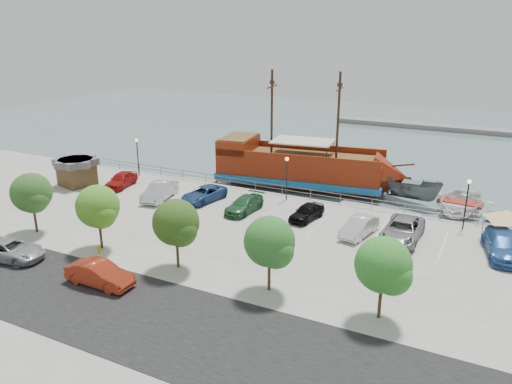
% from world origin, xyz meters
% --- Properties ---
extents(ground, '(160.00, 160.00, 0.00)m').
position_xyz_m(ground, '(0.00, 0.00, -1.00)').
color(ground, slate).
extents(land_slab, '(100.00, 58.00, 1.20)m').
position_xyz_m(land_slab, '(0.00, -21.00, -0.60)').
color(land_slab, gray).
rests_on(land_slab, ground).
extents(street, '(100.00, 8.00, 0.04)m').
position_xyz_m(street, '(0.00, -16.00, 0.01)').
color(street, black).
rests_on(street, land_slab).
extents(sidewalk, '(100.00, 4.00, 0.05)m').
position_xyz_m(sidewalk, '(0.00, -10.00, 0.01)').
color(sidewalk, gray).
rests_on(sidewalk, land_slab).
extents(seawall_railing, '(50.00, 0.06, 1.00)m').
position_xyz_m(seawall_railing, '(0.00, 7.80, 0.53)').
color(seawall_railing, slate).
rests_on(seawall_railing, land_slab).
extents(far_shore, '(40.00, 3.00, 0.80)m').
position_xyz_m(far_shore, '(10.00, 55.00, -0.60)').
color(far_shore, gray).
rests_on(far_shore, ground).
extents(pirate_ship, '(21.23, 8.31, 13.23)m').
position_xyz_m(pirate_ship, '(-0.04, 14.02, 1.22)').
color(pirate_ship, maroon).
rests_on(pirate_ship, ground).
extents(patrol_boat, '(6.80, 4.15, 2.47)m').
position_xyz_m(patrol_boat, '(10.44, 13.95, 0.23)').
color(patrol_boat, '#575F63').
rests_on(patrol_boat, ground).
extents(speedboat, '(6.29, 8.26, 1.60)m').
position_xyz_m(speedboat, '(15.15, 13.06, -0.20)').
color(speedboat, white).
rests_on(speedboat, ground).
extents(dock_west, '(7.62, 4.89, 0.42)m').
position_xyz_m(dock_west, '(-13.78, 9.20, -0.79)').
color(dock_west, gray).
rests_on(dock_west, ground).
extents(dock_mid, '(7.95, 3.06, 0.44)m').
position_xyz_m(dock_mid, '(8.26, 9.20, -0.78)').
color(dock_mid, '#979692').
rests_on(dock_mid, ground).
extents(dock_east, '(7.14, 3.98, 0.39)m').
position_xyz_m(dock_east, '(16.96, 9.20, -0.80)').
color(dock_east, '#69635E').
rests_on(dock_east, ground).
extents(shed, '(4.15, 4.15, 2.84)m').
position_xyz_m(shed, '(-21.71, 1.03, 1.51)').
color(shed, brown).
rests_on(shed, land_slab).
extents(canopy_tent, '(4.92, 4.92, 3.12)m').
position_xyz_m(canopy_tent, '(19.02, 4.79, 2.71)').
color(canopy_tent, slate).
rests_on(canopy_tent, land_slab).
extents(street_van, '(5.46, 3.18, 1.43)m').
position_xyz_m(street_van, '(-12.57, -14.32, 0.71)').
color(street_van, '#9E9FA0').
rests_on(street_van, street).
extents(street_sedan, '(4.71, 1.68, 1.55)m').
position_xyz_m(street_sedan, '(-4.10, -14.29, 0.77)').
color(street_sedan, '#AB2E18').
rests_on(street_sedan, street).
extents(fire_hydrant, '(0.24, 0.24, 0.68)m').
position_xyz_m(fire_hydrant, '(-7.51, -10.80, 0.37)').
color(fire_hydrant, '#C39C0C').
rests_on(fire_hydrant, sidewalk).
extents(lamp_post_left, '(0.36, 0.36, 4.28)m').
position_xyz_m(lamp_post_left, '(-18.00, 6.50, 2.94)').
color(lamp_post_left, black).
rests_on(lamp_post_left, land_slab).
extents(lamp_post_mid, '(0.36, 0.36, 4.28)m').
position_xyz_m(lamp_post_mid, '(0.00, 6.50, 2.94)').
color(lamp_post_mid, black).
rests_on(lamp_post_mid, land_slab).
extents(lamp_post_right, '(0.36, 0.36, 4.28)m').
position_xyz_m(lamp_post_right, '(16.00, 6.50, 2.94)').
color(lamp_post_right, black).
rests_on(lamp_post_right, land_slab).
extents(tree_b, '(3.30, 3.20, 5.00)m').
position_xyz_m(tree_b, '(-14.85, -10.07, 3.30)').
color(tree_b, '#473321').
rests_on(tree_b, sidewalk).
extents(tree_c, '(3.30, 3.20, 5.00)m').
position_xyz_m(tree_c, '(-7.85, -10.07, 3.30)').
color(tree_c, '#473321').
rests_on(tree_c, sidewalk).
extents(tree_d, '(3.30, 3.20, 5.00)m').
position_xyz_m(tree_d, '(-0.85, -10.07, 3.30)').
color(tree_d, '#473321').
rests_on(tree_d, sidewalk).
extents(tree_e, '(3.30, 3.20, 5.00)m').
position_xyz_m(tree_e, '(6.15, -10.07, 3.30)').
color(tree_e, '#473321').
rests_on(tree_e, sidewalk).
extents(tree_f, '(3.30, 3.20, 5.00)m').
position_xyz_m(tree_f, '(13.15, -10.07, 3.30)').
color(tree_f, '#473321').
rests_on(tree_f, sidewalk).
extents(parked_car_a, '(2.68, 4.81, 1.55)m').
position_xyz_m(parked_car_a, '(-17.09, 2.59, 0.77)').
color(parked_car_a, '#99110E').
rests_on(parked_car_a, land_slab).
extents(parked_car_b, '(2.67, 5.33, 1.68)m').
position_xyz_m(parked_car_b, '(-11.07, 1.21, 0.84)').
color(parked_car_b, '#B5B7BB').
rests_on(parked_car_b, land_slab).
extents(parked_car_c, '(3.10, 5.33, 1.40)m').
position_xyz_m(parked_car_c, '(-6.96, 2.67, 0.70)').
color(parked_car_c, navy).
rests_on(parked_car_c, land_slab).
extents(parked_car_d, '(2.22, 4.87, 1.38)m').
position_xyz_m(parked_car_d, '(-2.10, 1.82, 0.69)').
color(parked_car_d, '#285B35').
rests_on(parked_car_d, land_slab).
extents(parked_car_e, '(2.29, 4.31, 1.40)m').
position_xyz_m(parked_car_e, '(3.64, 2.59, 0.70)').
color(parked_car_e, black).
rests_on(parked_car_e, land_slab).
extents(parked_car_f, '(2.33, 4.71, 1.48)m').
position_xyz_m(parked_car_f, '(8.65, 1.27, 0.74)').
color(parked_car_f, white).
rests_on(parked_car_f, land_slab).
extents(parked_car_g, '(2.77, 5.94, 1.65)m').
position_xyz_m(parked_car_g, '(11.91, 1.92, 0.82)').
color(parked_car_g, gray).
rests_on(parked_car_g, land_slab).
extents(parked_car_h, '(3.47, 6.13, 1.68)m').
position_xyz_m(parked_car_h, '(19.08, 2.36, 0.84)').
color(parked_car_h, '#2D5CA1').
rests_on(parked_car_h, land_slab).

